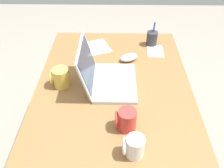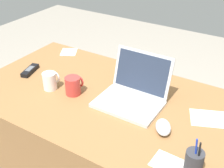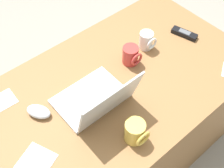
% 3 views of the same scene
% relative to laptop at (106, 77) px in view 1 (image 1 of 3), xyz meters
% --- Properties ---
extents(desk, '(1.42, 0.82, 0.71)m').
position_rel_laptop_xyz_m(desk, '(-0.15, -0.04, -0.40)').
color(desk, olive).
rests_on(desk, ground).
extents(laptop, '(0.32, 0.29, 0.23)m').
position_rel_laptop_xyz_m(laptop, '(0.00, 0.00, 0.00)').
color(laptop, silver).
rests_on(laptop, desk).
extents(computer_mouse, '(0.11, 0.13, 0.04)m').
position_rel_laptop_xyz_m(computer_mouse, '(0.22, -0.13, -0.03)').
color(computer_mouse, silver).
rests_on(computer_mouse, desk).
extents(coffee_mug_white, '(0.08, 0.09, 0.10)m').
position_rel_laptop_xyz_m(coffee_mug_white, '(-0.30, -0.10, 0.00)').
color(coffee_mug_white, '#C63833').
rests_on(coffee_mug_white, desk).
extents(coffee_mug_tall, '(0.09, 0.10, 0.10)m').
position_rel_laptop_xyz_m(coffee_mug_tall, '(-0.02, 0.23, 0.00)').
color(coffee_mug_tall, '#E0BC4C').
rests_on(coffee_mug_tall, desk).
extents(coffee_mug_spare, '(0.07, 0.08, 0.09)m').
position_rel_laptop_xyz_m(coffee_mug_spare, '(-0.44, -0.12, 0.00)').
color(coffee_mug_spare, white).
rests_on(coffee_mug_spare, desk).
extents(pen_holder, '(0.07, 0.07, 0.16)m').
position_rel_laptop_xyz_m(pen_holder, '(0.41, -0.28, -0.00)').
color(pen_holder, '#333338').
rests_on(pen_holder, desk).
extents(paper_note_near_laptop, '(0.14, 0.11, 0.00)m').
position_rel_laptop_xyz_m(paper_note_near_laptop, '(0.33, -0.30, -0.05)').
color(paper_note_near_laptop, white).
rests_on(paper_note_near_laptop, desk).
extents(paper_note_right, '(0.21, 0.19, 0.00)m').
position_rel_laptop_xyz_m(paper_note_right, '(0.37, 0.06, -0.05)').
color(paper_note_right, white).
rests_on(paper_note_right, desk).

